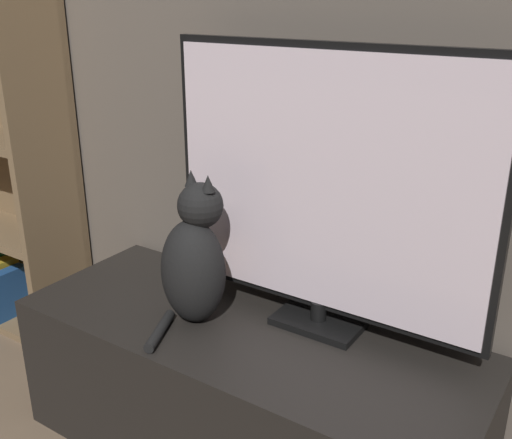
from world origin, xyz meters
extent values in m
cube|color=black|center=(0.00, 0.92, 0.22)|extent=(1.32, 0.51, 0.43)
cube|color=black|center=(0.16, 1.05, 0.44)|extent=(0.24, 0.14, 0.02)
cylinder|color=black|center=(0.16, 1.05, 0.48)|extent=(0.04, 0.04, 0.05)
cube|color=black|center=(0.16, 1.06, 0.84)|extent=(0.90, 0.02, 0.70)
cube|color=silver|center=(0.16, 1.04, 0.84)|extent=(0.87, 0.01, 0.66)
ellipsoid|color=black|center=(-0.14, 0.89, 0.58)|extent=(0.22, 0.20, 0.30)
ellipsoid|color=olive|center=(-0.13, 0.95, 0.57)|extent=(0.11, 0.08, 0.16)
sphere|color=black|center=(-0.14, 0.92, 0.76)|extent=(0.15, 0.15, 0.12)
cone|color=black|center=(-0.17, 0.93, 0.83)|extent=(0.04, 0.04, 0.04)
cone|color=black|center=(-0.10, 0.91, 0.83)|extent=(0.04, 0.04, 0.04)
cylinder|color=black|center=(-0.17, 0.77, 0.45)|extent=(0.10, 0.18, 0.03)
cube|color=brown|center=(-0.94, 1.05, 0.78)|extent=(0.03, 0.28, 1.56)
cube|color=brown|center=(-1.25, 1.18, 0.78)|extent=(0.66, 0.03, 1.56)
cube|color=brown|center=(-1.25, 1.05, 0.01)|extent=(0.60, 0.25, 0.03)
cube|color=brown|center=(-1.25, 1.05, 0.40)|extent=(0.60, 0.25, 0.03)
cube|color=navy|center=(-1.25, 1.01, 0.13)|extent=(0.05, 0.17, 0.20)
camera|label=1|loc=(0.82, -0.25, 1.30)|focal=42.00mm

